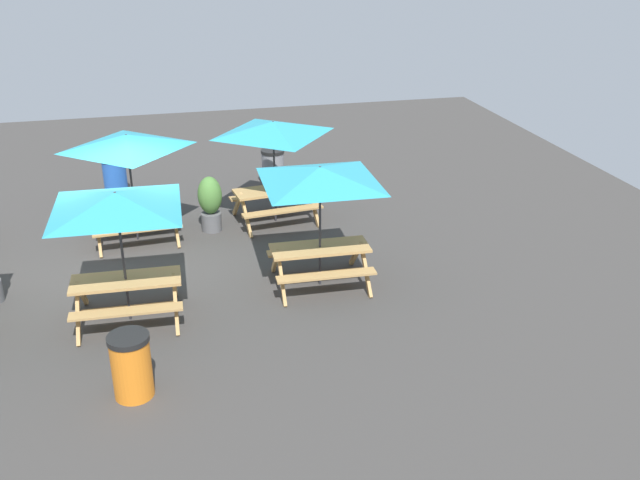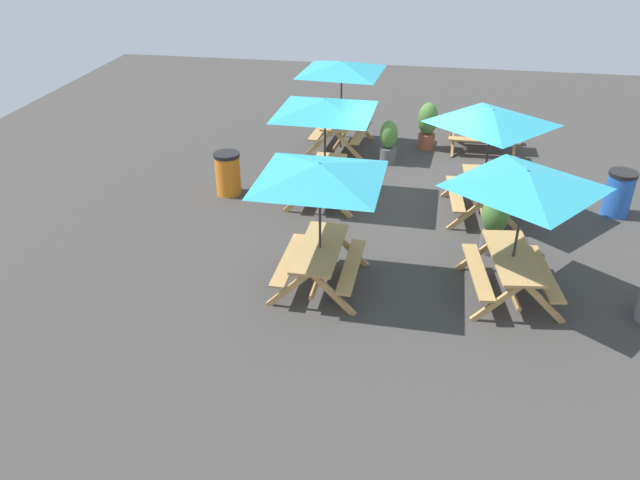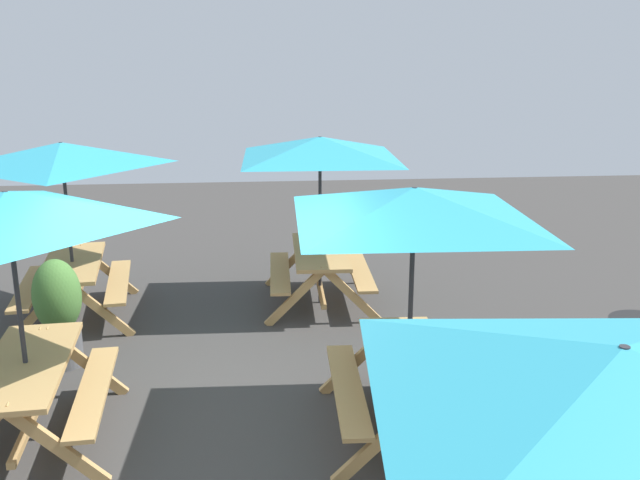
{
  "view_description": "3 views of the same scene",
  "coord_description": "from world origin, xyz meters",
  "px_view_note": "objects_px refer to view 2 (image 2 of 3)",
  "views": [
    {
      "loc": [
        -0.7,
        12.86,
        6.18
      ],
      "look_at": [
        -3.46,
        1.36,
        0.9
      ],
      "focal_mm": 40.0,
      "sensor_mm": 36.0,
      "label": 1
    },
    {
      "loc": [
        -12.54,
        -0.22,
        6.09
      ],
      "look_at": [
        -3.46,
        1.36,
        0.9
      ],
      "focal_mm": 35.0,
      "sensor_mm": 36.0,
      "label": 2
    },
    {
      "loc": [
        5.8,
        0.52,
        3.47
      ],
      "look_at": [
        -3.46,
        1.36,
        0.9
      ],
      "focal_mm": 40.0,
      "sensor_mm": 36.0,
      "label": 3
    }
  ],
  "objects_px": {
    "picnic_table_2": "(320,181)",
    "trash_bin_orange": "(228,173)",
    "trash_bin_blue": "(619,193)",
    "potted_plant_1": "(495,221)",
    "picnic_table_0": "(325,114)",
    "potted_plant_0": "(428,124)",
    "picnic_table_3": "(483,129)",
    "picnic_table_1": "(342,73)",
    "potted_plant_2": "(388,142)",
    "picnic_table_4": "(492,125)",
    "picnic_table_5": "(525,189)"
  },
  "relations": [
    {
      "from": "potted_plant_0",
      "to": "potted_plant_2",
      "type": "height_order",
      "value": "potted_plant_0"
    },
    {
      "from": "picnic_table_4",
      "to": "trash_bin_blue",
      "type": "bearing_deg",
      "value": -84.76
    },
    {
      "from": "picnic_table_3",
      "to": "potted_plant_2",
      "type": "relative_size",
      "value": 1.63
    },
    {
      "from": "picnic_table_1",
      "to": "potted_plant_2",
      "type": "height_order",
      "value": "picnic_table_1"
    },
    {
      "from": "potted_plant_2",
      "to": "potted_plant_1",
      "type": "bearing_deg",
      "value": -150.87
    },
    {
      "from": "picnic_table_2",
      "to": "trash_bin_orange",
      "type": "relative_size",
      "value": 2.89
    },
    {
      "from": "picnic_table_4",
      "to": "potted_plant_0",
      "type": "relative_size",
      "value": 1.87
    },
    {
      "from": "picnic_table_3",
      "to": "picnic_table_1",
      "type": "bearing_deg",
      "value": 7.13
    },
    {
      "from": "picnic_table_0",
      "to": "picnic_table_4",
      "type": "xyz_separation_m",
      "value": [
        -0.14,
        -3.4,
        0.0
      ]
    },
    {
      "from": "potted_plant_1",
      "to": "picnic_table_0",
      "type": "bearing_deg",
      "value": 63.83
    },
    {
      "from": "trash_bin_orange",
      "to": "potted_plant_2",
      "type": "xyz_separation_m",
      "value": [
        2.48,
        -3.43,
        0.06
      ]
    },
    {
      "from": "picnic_table_1",
      "to": "trash_bin_orange",
      "type": "distance_m",
      "value": 4.24
    },
    {
      "from": "picnic_table_3",
      "to": "trash_bin_blue",
      "type": "height_order",
      "value": "trash_bin_blue"
    },
    {
      "from": "picnic_table_2",
      "to": "trash_bin_orange",
      "type": "bearing_deg",
      "value": 40.11
    },
    {
      "from": "picnic_table_3",
      "to": "picnic_table_4",
      "type": "bearing_deg",
      "value": 86.6
    },
    {
      "from": "picnic_table_5",
      "to": "trash_bin_blue",
      "type": "bearing_deg",
      "value": -43.0
    },
    {
      "from": "picnic_table_0",
      "to": "trash_bin_blue",
      "type": "relative_size",
      "value": 2.88
    },
    {
      "from": "trash_bin_orange",
      "to": "potted_plant_2",
      "type": "bearing_deg",
      "value": -54.14
    },
    {
      "from": "picnic_table_2",
      "to": "trash_bin_blue",
      "type": "height_order",
      "value": "picnic_table_2"
    },
    {
      "from": "picnic_table_0",
      "to": "picnic_table_1",
      "type": "bearing_deg",
      "value": 3.86
    },
    {
      "from": "picnic_table_1",
      "to": "potted_plant_1",
      "type": "relative_size",
      "value": 2.29
    },
    {
      "from": "potted_plant_0",
      "to": "picnic_table_0",
      "type": "bearing_deg",
      "value": 149.11
    },
    {
      "from": "picnic_table_2",
      "to": "potted_plant_0",
      "type": "bearing_deg",
      "value": -11.85
    },
    {
      "from": "picnic_table_0",
      "to": "potted_plant_0",
      "type": "height_order",
      "value": "picnic_table_0"
    },
    {
      "from": "picnic_table_1",
      "to": "picnic_table_4",
      "type": "xyz_separation_m",
      "value": [
        -3.45,
        -3.52,
        0.0
      ]
    },
    {
      "from": "picnic_table_1",
      "to": "picnic_table_3",
      "type": "height_order",
      "value": "picnic_table_1"
    },
    {
      "from": "picnic_table_5",
      "to": "trash_bin_orange",
      "type": "relative_size",
      "value": 2.38
    },
    {
      "from": "picnic_table_4",
      "to": "trash_bin_orange",
      "type": "bearing_deg",
      "value": 84.94
    },
    {
      "from": "picnic_table_0",
      "to": "trash_bin_orange",
      "type": "distance_m",
      "value": 2.67
    },
    {
      "from": "picnic_table_1",
      "to": "potted_plant_0",
      "type": "distance_m",
      "value": 2.65
    },
    {
      "from": "trash_bin_blue",
      "to": "potted_plant_1",
      "type": "height_order",
      "value": "potted_plant_1"
    },
    {
      "from": "trash_bin_blue",
      "to": "picnic_table_5",
      "type": "bearing_deg",
      "value": 144.37
    },
    {
      "from": "trash_bin_blue",
      "to": "potted_plant_1",
      "type": "bearing_deg",
      "value": 127.32
    },
    {
      "from": "picnic_table_4",
      "to": "potted_plant_1",
      "type": "distance_m",
      "value": 2.08
    },
    {
      "from": "picnic_table_2",
      "to": "picnic_table_4",
      "type": "relative_size",
      "value": 1.21
    },
    {
      "from": "trash_bin_orange",
      "to": "potted_plant_0",
      "type": "height_order",
      "value": "potted_plant_0"
    },
    {
      "from": "trash_bin_blue",
      "to": "potted_plant_2",
      "type": "xyz_separation_m",
      "value": [
        2.08,
        5.02,
        0.06
      ]
    },
    {
      "from": "picnic_table_2",
      "to": "picnic_table_5",
      "type": "xyz_separation_m",
      "value": [
        0.25,
        -3.23,
        0.0
      ]
    },
    {
      "from": "picnic_table_4",
      "to": "trash_bin_blue",
      "type": "distance_m",
      "value": 3.25
    },
    {
      "from": "picnic_table_4",
      "to": "picnic_table_5",
      "type": "relative_size",
      "value": 1.0
    },
    {
      "from": "picnic_table_4",
      "to": "potted_plant_2",
      "type": "xyz_separation_m",
      "value": [
        2.56,
        2.18,
        -1.43
      ]
    },
    {
      "from": "picnic_table_2",
      "to": "potted_plant_2",
      "type": "distance_m",
      "value": 6.07
    },
    {
      "from": "potted_plant_2",
      "to": "picnic_table_5",
      "type": "bearing_deg",
      "value": -155.96
    },
    {
      "from": "trash_bin_blue",
      "to": "potted_plant_2",
      "type": "bearing_deg",
      "value": 67.51
    },
    {
      "from": "picnic_table_1",
      "to": "potted_plant_0",
      "type": "xyz_separation_m",
      "value": [
        0.31,
        -2.28,
        -1.32
      ]
    },
    {
      "from": "trash_bin_blue",
      "to": "picnic_table_4",
      "type": "bearing_deg",
      "value": 99.51
    },
    {
      "from": "picnic_table_1",
      "to": "picnic_table_5",
      "type": "bearing_deg",
      "value": -144.68
    },
    {
      "from": "picnic_table_1",
      "to": "trash_bin_orange",
      "type": "height_order",
      "value": "picnic_table_1"
    },
    {
      "from": "trash_bin_blue",
      "to": "picnic_table_1",
      "type": "bearing_deg",
      "value": 64.99
    },
    {
      "from": "picnic_table_4",
      "to": "potted_plant_2",
      "type": "distance_m",
      "value": 3.65
    }
  ]
}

